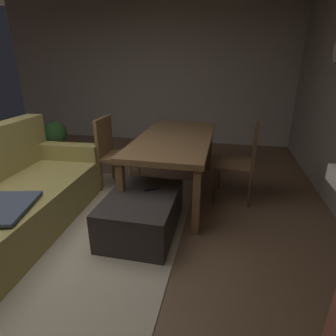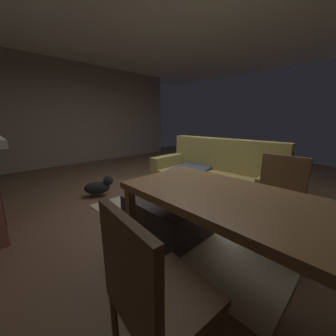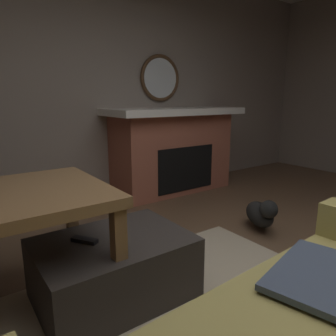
{
  "view_description": "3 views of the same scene",
  "coord_description": "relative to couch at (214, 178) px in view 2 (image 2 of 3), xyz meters",
  "views": [
    {
      "loc": [
        -1.62,
        -1.57,
        1.57
      ],
      "look_at": [
        0.73,
        -1.07,
        0.63
      ],
      "focal_mm": 28.84,
      "sensor_mm": 36.0,
      "label": 1
    },
    {
      "loc": [
        2.07,
        -2.25,
        1.28
      ],
      "look_at": [
        0.53,
        -0.77,
        0.75
      ],
      "focal_mm": 20.72,
      "sensor_mm": 36.0,
      "label": 2
    },
    {
      "loc": [
        1.31,
        0.77,
        1.23
      ],
      "look_at": [
        -0.18,
        -1.3,
        0.65
      ],
      "focal_mm": 33.3,
      "sensor_mm": 36.0,
      "label": 3
    }
  ],
  "objects": [
    {
      "name": "wall_left",
      "position": [
        -4.36,
        -0.45,
        1.09
      ],
      "size": [
        0.12,
        6.15,
        2.85
      ],
      "primitive_type": "cube",
      "color": "gray",
      "rests_on": "ground"
    },
    {
      "name": "couch",
      "position": [
        0.0,
        0.0,
        0.0
      ],
      "size": [
        2.07,
        1.03,
        0.97
      ],
      "color": "#9E8E4C",
      "rests_on": "ground"
    },
    {
      "name": "area_rug",
      "position": [
        0.2,
        -0.68,
        -0.32
      ],
      "size": [
        2.6,
        2.0,
        0.01
      ],
      "primitive_type": "cube",
      "color": "tan",
      "rests_on": "ground"
    },
    {
      "name": "ottoman_coffee_table",
      "position": [
        0.2,
        -1.29,
        -0.13
      ],
      "size": [
        0.91,
        0.65,
        0.39
      ],
      "primitive_type": "cube",
      "color": "#2D2826",
      "rests_on": "ground"
    },
    {
      "name": "dining_table",
      "position": [
        1.15,
        -1.44,
        0.34
      ],
      "size": [
        1.86,
        0.87,
        0.74
      ],
      "color": "brown",
      "rests_on": "ground"
    },
    {
      "name": "small_dog",
      "position": [
        -1.36,
        -1.39,
        -0.15
      ],
      "size": [
        0.39,
        0.48,
        0.3
      ],
      "color": "black",
      "rests_on": "ground"
    },
    {
      "name": "dining_chair_south",
      "position": [
        1.14,
        -2.26,
        0.19
      ],
      "size": [
        0.48,
        0.48,
        0.93
      ],
      "color": "#513823",
      "rests_on": "ground"
    },
    {
      "name": "tv_remote",
      "position": [
        0.35,
        -1.35,
        0.07
      ],
      "size": [
        0.13,
        0.16,
        0.02
      ],
      "primitive_type": "cube",
      "rotation": [
        0.0,
        0.0,
        0.59
      ],
      "color": "black",
      "rests_on": "ottoman_coffee_table"
    },
    {
      "name": "floor",
      "position": [
        -0.36,
        -0.45,
        -0.33
      ],
      "size": [
        9.59,
        9.59,
        0.0
      ],
      "primitive_type": "plane",
      "color": "brown"
    },
    {
      "name": "dining_chair_north",
      "position": [
        1.14,
        -0.61,
        0.19
      ],
      "size": [
        0.44,
        0.44,
        0.93
      ],
      "color": "brown",
      "rests_on": "ground"
    }
  ]
}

